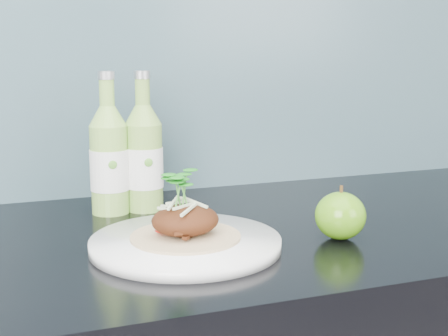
{
  "coord_description": "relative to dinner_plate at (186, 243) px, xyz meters",
  "views": [
    {
      "loc": [
        -0.28,
        0.81,
        1.18
      ],
      "look_at": [
        0.04,
        1.68,
        1.0
      ],
      "focal_mm": 50.0,
      "sensor_mm": 36.0,
      "label": 1
    }
  ],
  "objects": [
    {
      "name": "green_apple",
      "position": [
        0.23,
        -0.04,
        0.03
      ],
      "size": [
        0.08,
        0.08,
        0.08
      ],
      "rotation": [
        0.0,
        0.0,
        0.0
      ],
      "color": "#45800E",
      "rests_on": "kitchen_counter"
    },
    {
      "name": "dinner_plate",
      "position": [
        0.0,
        0.0,
        0.0
      ],
      "size": [
        0.29,
        0.29,
        0.02
      ],
      "color": "white",
      "rests_on": "kitchen_counter"
    },
    {
      "name": "pork_taco",
      "position": [
        0.0,
        0.0,
        0.04
      ],
      "size": [
        0.16,
        0.16,
        0.1
      ],
      "color": "tan",
      "rests_on": "dinner_plate"
    },
    {
      "name": "cider_bottle_left",
      "position": [
        -0.06,
        0.23,
        0.08
      ],
      "size": [
        0.07,
        0.07,
        0.24
      ],
      "rotation": [
        0.0,
        0.0,
        0.12
      ],
      "color": "#87BB4E",
      "rests_on": "kitchen_counter"
    },
    {
      "name": "subway_backsplash",
      "position": [
        0.04,
        0.37,
        0.34
      ],
      "size": [
        4.0,
        0.02,
        0.7
      ],
      "primitive_type": "cube",
      "color": "#74A5B6",
      "rests_on": "kitchen_counter"
    },
    {
      "name": "cider_bottle_right",
      "position": [
        -0.0,
        0.23,
        0.08
      ],
      "size": [
        0.09,
        0.09,
        0.24
      ],
      "rotation": [
        0.0,
        0.0,
        -0.42
      ],
      "color": "#80AF49",
      "rests_on": "kitchen_counter"
    }
  ]
}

